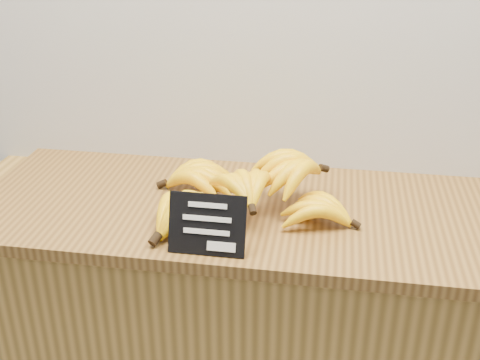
% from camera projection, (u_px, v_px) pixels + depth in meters
% --- Properties ---
extents(counter, '(1.51, 0.50, 0.90)m').
position_uv_depth(counter, '(243.00, 356.00, 1.68)').
color(counter, '#AA8037').
rests_on(counter, ground).
extents(counter_top, '(1.32, 0.54, 0.03)m').
position_uv_depth(counter_top, '(243.00, 210.00, 1.47)').
color(counter_top, brown).
rests_on(counter_top, counter).
extents(chalkboard_sign, '(0.16, 0.05, 0.13)m').
position_uv_depth(chalkboard_sign, '(207.00, 225.00, 1.25)').
color(chalkboard_sign, black).
rests_on(chalkboard_sign, counter_top).
extents(banana_pile, '(0.53, 0.39, 0.12)m').
position_uv_depth(banana_pile, '(235.00, 190.00, 1.42)').
color(banana_pile, yellow).
rests_on(banana_pile, counter_top).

